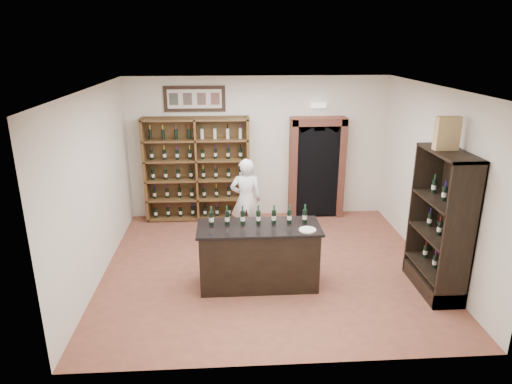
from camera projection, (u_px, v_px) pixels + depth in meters
floor at (268, 266)px, 7.83m from camera, size 5.50×5.50×0.00m
ceiling at (270, 88)px, 6.88m from camera, size 5.50×5.50×0.00m
wall_back at (258, 148)px, 9.72m from camera, size 5.50×0.04×3.00m
wall_left at (95, 186)px, 7.19m from camera, size 0.04×5.00×3.00m
wall_right at (434, 180)px, 7.52m from camera, size 0.04×5.00×3.00m
wine_shelf at (197, 169)px, 9.61m from camera, size 2.20×0.38×2.20m
framed_picture at (195, 99)px, 9.28m from camera, size 1.25×0.04×0.52m
arched_doorway at (317, 165)px, 9.75m from camera, size 1.17×0.35×2.17m
emergency_light at (319, 105)px, 9.43m from camera, size 0.30×0.10×0.10m
tasting_counter at (259, 256)px, 7.10m from camera, size 1.88×0.78×1.00m
counter_bottle_0 at (211, 218)px, 6.96m from camera, size 0.07×0.07×0.30m
counter_bottle_1 at (227, 218)px, 6.97m from camera, size 0.07×0.07×0.30m
counter_bottle_2 at (243, 217)px, 6.99m from camera, size 0.07×0.07×0.30m
counter_bottle_3 at (258, 217)px, 7.00m from camera, size 0.07×0.07×0.30m
counter_bottle_4 at (274, 217)px, 7.02m from camera, size 0.07×0.07×0.30m
counter_bottle_5 at (289, 216)px, 7.03m from camera, size 0.07×0.07×0.30m
counter_bottle_6 at (305, 216)px, 7.05m from camera, size 0.07×0.07×0.30m
side_cabinet at (440, 244)px, 6.90m from camera, size 0.48×1.20×2.20m
shopkeeper at (246, 200)px, 8.64m from camera, size 0.60×0.41×1.62m
plate at (307, 230)px, 6.78m from camera, size 0.26×0.26×0.02m
wine_crate at (447, 133)px, 6.45m from camera, size 0.34×0.14×0.48m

